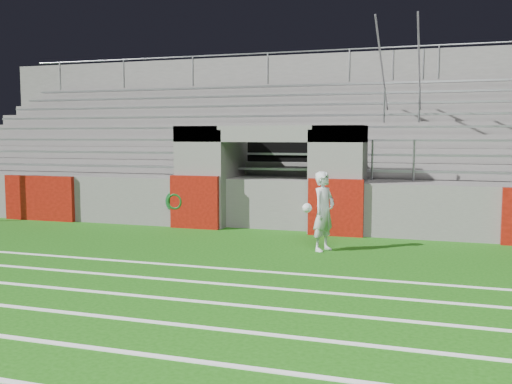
% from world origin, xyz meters
% --- Properties ---
extents(ground, '(90.00, 90.00, 0.00)m').
position_xyz_m(ground, '(0.00, 0.00, 0.00)').
color(ground, '#164E0D').
rests_on(ground, ground).
extents(field_markings, '(28.00, 8.09, 0.01)m').
position_xyz_m(field_markings, '(0.00, -5.00, 0.01)').
color(field_markings, white).
rests_on(field_markings, ground).
extents(stadium_structure, '(26.00, 8.48, 5.42)m').
position_xyz_m(stadium_structure, '(0.00, 7.97, 1.49)').
color(stadium_structure, '#5B5856').
rests_on(stadium_structure, ground).
extents(goalkeeper_with_ball, '(0.71, 0.70, 1.63)m').
position_xyz_m(goalkeeper_with_ball, '(1.86, 1.14, 0.82)').
color(goalkeeper_with_ball, silver).
rests_on(goalkeeper_with_ball, ground).
extents(hose_coil, '(0.58, 0.15, 0.58)m').
position_xyz_m(hose_coil, '(-2.33, 2.93, 0.68)').
color(hose_coil, '#0D451D').
rests_on(hose_coil, ground).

